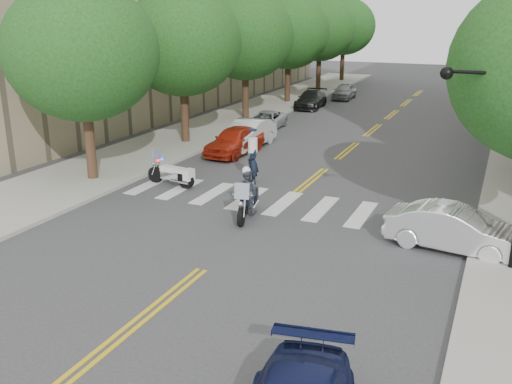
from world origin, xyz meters
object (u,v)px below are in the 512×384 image
Objects in this scene: motorcycle_police at (247,195)px; motorcycle_parked at (174,174)px; convertible at (454,229)px; officer_standing at (253,162)px.

motorcycle_police is 4.94m from motorcycle_parked.
motorcycle_police is 0.56× the size of convertible.
convertible is at bearing -93.65° from motorcycle_parked.
convertible is at bearing 22.27° from officer_standing.
convertible is (8.69, -4.00, -0.27)m from officer_standing.
officer_standing reaches higher than motorcycle_police.
motorcycle_police is 0.98× the size of motorcycle_parked.
officer_standing is at bearing -51.35° from motorcycle_parked.
officer_standing is 0.46× the size of convertible.
motorcycle_parked is 11.79m from convertible.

